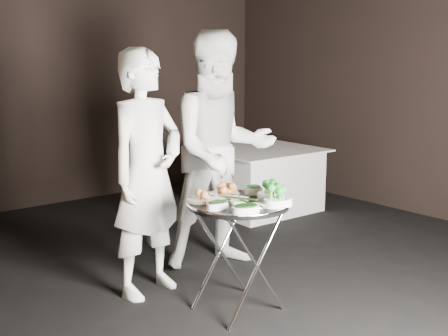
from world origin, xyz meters
TOP-DOWN VIEW (x-y plane):
  - floor at (0.00, 0.00)m, footprint 6.00×7.00m
  - wall_back at (0.00, 3.52)m, footprint 6.00×0.05m
  - tray_stand at (-0.09, -0.03)m, footprint 0.50×0.42m
  - serving_tray at (-0.09, -0.03)m, footprint 0.68×0.68m
  - potato_plate_a at (-0.26, 0.14)m, footprint 0.20×0.20m
  - potato_plate_b at (-0.05, 0.17)m, footprint 0.22×0.22m
  - greens_bowl at (0.15, 0.09)m, footprint 0.13×0.13m
  - asparagus_plate_a at (-0.08, -0.03)m, footprint 0.21×0.17m
  - asparagus_plate_b at (-0.11, -0.19)m, footprint 0.20×0.12m
  - spinach_bowl_a at (-0.29, -0.07)m, footprint 0.16×0.10m
  - spinach_bowl_b at (-0.23, -0.27)m, footprint 0.20×0.16m
  - broccoli_bowl_a at (0.13, -0.09)m, footprint 0.20×0.15m
  - broccoli_bowl_b at (0.05, -0.26)m, footprint 0.21×0.16m
  - serving_utensils at (-0.07, 0.04)m, footprint 0.57×0.42m
  - waiter_left at (-0.39, 0.61)m, footprint 0.72×0.56m
  - waiter_right at (0.37, 0.72)m, footprint 1.09×0.96m
  - dining_table at (1.76, 1.84)m, footprint 1.21×1.21m

SIDE VIEW (x-z plane):
  - floor at x=0.00m, z-range -0.05..0.00m
  - dining_table at x=1.76m, z-range 0.00..0.69m
  - tray_stand at x=-0.09m, z-range 0.04..0.78m
  - serving_tray at x=-0.09m, z-range 0.72..0.75m
  - asparagus_plate_a at x=-0.08m, z-range 0.74..0.78m
  - asparagus_plate_b at x=-0.11m, z-range 0.74..0.78m
  - spinach_bowl_a at x=-0.29m, z-range 0.74..0.81m
  - potato_plate_a at x=-0.26m, z-range 0.74..0.81m
  - greens_bowl at x=0.15m, z-range 0.74..0.82m
  - spinach_bowl_b at x=-0.23m, z-range 0.74..0.82m
  - potato_plate_b at x=-0.05m, z-range 0.74..0.82m
  - broccoli_bowl_a at x=0.13m, z-range 0.74..0.82m
  - broccoli_bowl_b at x=0.05m, z-range 0.74..0.83m
  - serving_utensils at x=-0.07m, z-range 0.79..0.80m
  - waiter_left at x=-0.39m, z-range 0.00..1.74m
  - waiter_right at x=0.37m, z-range 0.00..1.89m
  - wall_back at x=0.00m, z-range 0.00..3.00m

